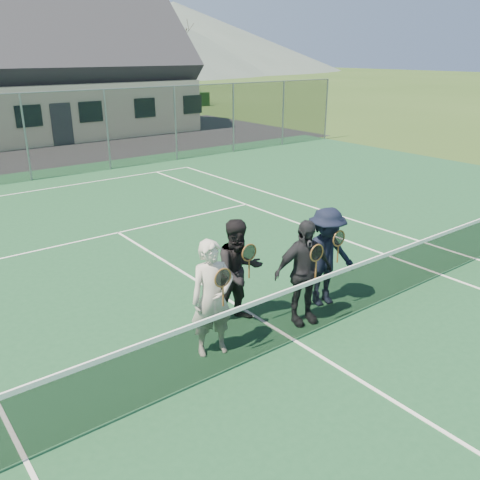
{
  "coord_description": "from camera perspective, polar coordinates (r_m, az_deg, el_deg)",
  "views": [
    {
      "loc": [
        -4.94,
        -5.01,
        4.31
      ],
      "look_at": [
        0.09,
        1.5,
        1.25
      ],
      "focal_mm": 38.0,
      "sensor_mm": 36.0,
      "label": 1
    }
  ],
  "objects": [
    {
      "name": "perimeter_fence",
      "position": [
        19.36,
        -22.94,
        10.57
      ],
      "size": [
        30.07,
        0.07,
        3.02
      ],
      "color": "slate",
      "rests_on": "ground"
    },
    {
      "name": "tennis_net",
      "position": [
        7.98,
        6.14,
        -7.92
      ],
      "size": [
        11.68,
        0.08,
        1.1
      ],
      "color": "slate",
      "rests_on": "ground"
    },
    {
      "name": "player_c",
      "position": [
        8.38,
        7.14,
        -3.62
      ],
      "size": [
        1.13,
        0.68,
        1.8
      ],
      "color": "black",
      "rests_on": "court_surface"
    },
    {
      "name": "player_a",
      "position": [
        7.48,
        -3.12,
        -6.55
      ],
      "size": [
        0.75,
        0.59,
        1.8
      ],
      "color": "beige",
      "rests_on": "court_surface"
    },
    {
      "name": "player_d",
      "position": [
        9.04,
        9.59,
        -1.91
      ],
      "size": [
        1.29,
        0.93,
        1.8
      ],
      "color": "black",
      "rests_on": "court_surface"
    },
    {
      "name": "tree_e",
      "position": [
        44.42,
        -7.14,
        22.19
      ],
      "size": [
        3.2,
        3.2,
        7.77
      ],
      "color": "#3A2815",
      "rests_on": "ground"
    },
    {
      "name": "tree_d",
      "position": [
        41.64,
        -14.78,
        21.85
      ],
      "size": [
        3.2,
        3.2,
        7.77
      ],
      "color": "#321E12",
      "rests_on": "ground"
    },
    {
      "name": "hill_east",
      "position": [
        116.62,
        -7.3,
        21.59
      ],
      "size": [
        90.0,
        90.0,
        14.0
      ],
      "primitive_type": "cone",
      "color": "#526258",
      "rests_on": "ground"
    },
    {
      "name": "clubhouse",
      "position": [
        30.35,
        -21.76,
        18.46
      ],
      "size": [
        15.6,
        8.2,
        7.7
      ],
      "color": "beige",
      "rests_on": "ground"
    },
    {
      "name": "court_markings",
      "position": [
        8.24,
        6.0,
        -11.07
      ],
      "size": [
        11.03,
        23.83,
        0.01
      ],
      "color": "white",
      "rests_on": "court_surface"
    },
    {
      "name": "player_b",
      "position": [
        8.33,
        -0.14,
        -3.61
      ],
      "size": [
        0.95,
        0.78,
        1.8
      ],
      "color": "black",
      "rests_on": "court_surface"
    },
    {
      "name": "court_surface",
      "position": [
        8.25,
        6.0,
        -11.16
      ],
      "size": [
        30.0,
        30.0,
        0.02
      ],
      "primitive_type": "cube",
      "color": "#1C4C2B",
      "rests_on": "ground"
    }
  ]
}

